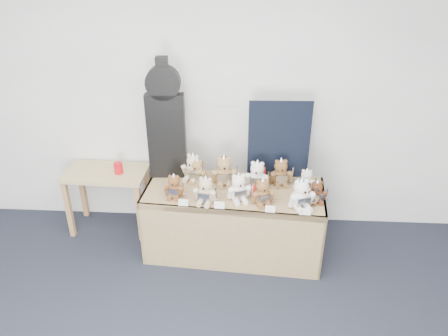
# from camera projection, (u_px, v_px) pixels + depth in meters

# --- Properties ---
(room_shell) EXTENTS (6.00, 6.00, 6.00)m
(room_shell) POSITION_uv_depth(u_px,v_px,m) (227.00, 91.00, 4.13)
(room_shell) COLOR white
(room_shell) RESTS_ON floor
(display_table) EXTENTS (1.68, 0.80, 0.68)m
(display_table) POSITION_uv_depth(u_px,v_px,m) (233.00, 207.00, 4.00)
(display_table) COLOR olive
(display_table) RESTS_ON floor
(side_table) EXTENTS (0.82, 0.48, 0.67)m
(side_table) POSITION_uv_depth(u_px,v_px,m) (107.00, 182.00, 4.38)
(side_table) COLOR tan
(side_table) RESTS_ON floor
(guitar_case) EXTENTS (0.35, 0.12, 1.15)m
(guitar_case) POSITION_uv_depth(u_px,v_px,m) (166.00, 121.00, 3.96)
(guitar_case) COLOR black
(guitar_case) RESTS_ON display_table
(navy_board) EXTENTS (0.57, 0.04, 0.76)m
(navy_board) POSITION_uv_depth(u_px,v_px,m) (279.00, 140.00, 4.03)
(navy_board) COLOR black
(navy_board) RESTS_ON display_table
(red_cup) EXTENTS (0.08, 0.08, 0.11)m
(red_cup) POSITION_uv_depth(u_px,v_px,m) (118.00, 168.00, 4.26)
(red_cup) COLOR red
(red_cup) RESTS_ON side_table
(teddy_front_far_left) EXTENTS (0.20, 0.17, 0.24)m
(teddy_front_far_left) POSITION_uv_depth(u_px,v_px,m) (174.00, 187.00, 3.84)
(teddy_front_far_left) COLOR brown
(teddy_front_far_left) RESTS_ON display_table
(teddy_front_left) EXTENTS (0.23, 0.20, 0.28)m
(teddy_front_left) POSITION_uv_depth(u_px,v_px,m) (206.00, 191.00, 3.76)
(teddy_front_left) COLOR #C9B08E
(teddy_front_left) RESTS_ON display_table
(teddy_front_centre) EXTENTS (0.24, 0.22, 0.29)m
(teddy_front_centre) POSITION_uv_depth(u_px,v_px,m) (239.00, 188.00, 3.79)
(teddy_front_centre) COLOR white
(teddy_front_centre) RESTS_ON display_table
(teddy_front_right) EXTENTS (0.23, 0.21, 0.27)m
(teddy_front_right) POSITION_uv_depth(u_px,v_px,m) (263.00, 193.00, 3.74)
(teddy_front_right) COLOR brown
(teddy_front_right) RESTS_ON display_table
(teddy_front_far_right) EXTENTS (0.26, 0.24, 0.31)m
(teddy_front_far_right) POSITION_uv_depth(u_px,v_px,m) (301.00, 195.00, 3.68)
(teddy_front_far_right) COLOR white
(teddy_front_far_right) RESTS_ON display_table
(teddy_front_end) EXTENTS (0.19, 0.16, 0.23)m
(teddy_front_end) POSITION_uv_depth(u_px,v_px,m) (317.00, 192.00, 3.78)
(teddy_front_end) COLOR #56301D
(teddy_front_end) RESTS_ON display_table
(teddy_back_left) EXTENTS (0.24, 0.23, 0.29)m
(teddy_back_left) POSITION_uv_depth(u_px,v_px,m) (193.00, 168.00, 4.12)
(teddy_back_left) COLOR beige
(teddy_back_left) RESTS_ON display_table
(teddy_back_centre_left) EXTENTS (0.27, 0.22, 0.32)m
(teddy_back_centre_left) POSITION_uv_depth(u_px,v_px,m) (224.00, 171.00, 4.03)
(teddy_back_centre_left) COLOR #9F7D4F
(teddy_back_centre_left) RESTS_ON display_table
(teddy_back_centre_right) EXTENTS (0.24, 0.21, 0.30)m
(teddy_back_centre_right) POSITION_uv_depth(u_px,v_px,m) (257.00, 176.00, 3.98)
(teddy_back_centre_right) COLOR white
(teddy_back_centre_right) RESTS_ON display_table
(teddy_back_right) EXTENTS (0.24, 0.20, 0.29)m
(teddy_back_right) POSITION_uv_depth(u_px,v_px,m) (281.00, 173.00, 4.03)
(teddy_back_right) COLOR brown
(teddy_back_right) RESTS_ON display_table
(teddy_back_end) EXTENTS (0.19, 0.16, 0.23)m
(teddy_back_end) POSITION_uv_depth(u_px,v_px,m) (306.00, 181.00, 3.95)
(teddy_back_end) COLOR white
(teddy_back_end) RESTS_ON display_table
(teddy_back_far_left) EXTENTS (0.21, 0.20, 0.26)m
(teddy_back_far_left) POSITION_uv_depth(u_px,v_px,m) (197.00, 171.00, 4.08)
(teddy_back_far_left) COLOR #977446
(teddy_back_far_left) RESTS_ON display_table
(entry_card_a) EXTENTS (0.08, 0.02, 0.06)m
(entry_card_a) POSITION_uv_depth(u_px,v_px,m) (183.00, 203.00, 3.74)
(entry_card_a) COLOR white
(entry_card_a) RESTS_ON display_table
(entry_card_b) EXTENTS (0.09, 0.03, 0.06)m
(entry_card_b) POSITION_uv_depth(u_px,v_px,m) (219.00, 205.00, 3.70)
(entry_card_b) COLOR white
(entry_card_b) RESTS_ON display_table
(entry_card_c) EXTENTS (0.08, 0.02, 0.06)m
(entry_card_c) POSITION_uv_depth(u_px,v_px,m) (270.00, 209.00, 3.65)
(entry_card_c) COLOR white
(entry_card_c) RESTS_ON display_table
(entry_card_d) EXTENTS (0.08, 0.02, 0.06)m
(entry_card_d) POSITION_uv_depth(u_px,v_px,m) (306.00, 212.00, 3.62)
(entry_card_d) COLOR white
(entry_card_d) RESTS_ON display_table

